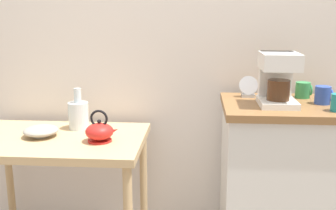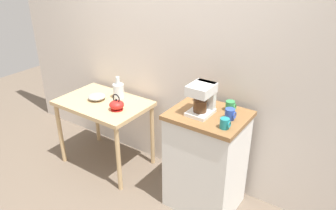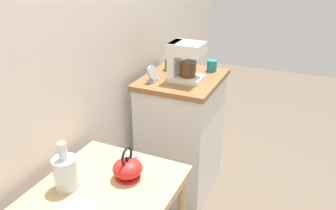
{
  "view_description": "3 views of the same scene",
  "coord_description": "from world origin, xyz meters",
  "px_view_note": "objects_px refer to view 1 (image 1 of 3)",
  "views": [
    {
      "loc": [
        0.19,
        -1.96,
        1.39
      ],
      "look_at": [
        0.04,
        -0.0,
        0.93
      ],
      "focal_mm": 42.92,
      "sensor_mm": 36.0,
      "label": 1
    },
    {
      "loc": [
        1.71,
        -2.1,
        2.17
      ],
      "look_at": [
        0.25,
        0.02,
        0.93
      ],
      "focal_mm": 35.05,
      "sensor_mm": 36.0,
      "label": 2
    },
    {
      "loc": [
        -1.42,
        -0.75,
        1.72
      ],
      "look_at": [
        0.25,
        -0.0,
        0.89
      ],
      "focal_mm": 35.4,
      "sensor_mm": 36.0,
      "label": 3
    }
  ],
  "objects_px": {
    "bowl_stoneware": "(41,131)",
    "coffee_maker": "(278,77)",
    "mug_blue": "(323,95)",
    "glass_carafe_vase": "(78,114)",
    "table_clock": "(248,88)",
    "teakettle": "(100,131)",
    "mug_tall_green": "(303,90)"
  },
  "relations": [
    {
      "from": "mug_blue",
      "to": "bowl_stoneware",
      "type": "bearing_deg",
      "value": -178.09
    },
    {
      "from": "glass_carafe_vase",
      "to": "table_clock",
      "type": "xyz_separation_m",
      "value": [
        0.94,
        0.03,
        0.16
      ]
    },
    {
      "from": "mug_tall_green",
      "to": "glass_carafe_vase",
      "type": "bearing_deg",
      "value": -178.66
    },
    {
      "from": "teakettle",
      "to": "table_clock",
      "type": "xyz_separation_m",
      "value": [
        0.77,
        0.25,
        0.19
      ]
    },
    {
      "from": "table_clock",
      "to": "coffee_maker",
      "type": "bearing_deg",
      "value": -55.72
    },
    {
      "from": "mug_blue",
      "to": "mug_tall_green",
      "type": "height_order",
      "value": "mug_blue"
    },
    {
      "from": "glass_carafe_vase",
      "to": "mug_tall_green",
      "type": "distance_m",
      "value": 1.24
    },
    {
      "from": "bowl_stoneware",
      "to": "table_clock",
      "type": "relative_size",
      "value": 1.6
    },
    {
      "from": "bowl_stoneware",
      "to": "mug_tall_green",
      "type": "bearing_deg",
      "value": 7.84
    },
    {
      "from": "mug_blue",
      "to": "glass_carafe_vase",
      "type": "bearing_deg",
      "value": 174.97
    },
    {
      "from": "mug_blue",
      "to": "table_clock",
      "type": "xyz_separation_m",
      "value": [
        -0.35,
        0.14,
        0.01
      ]
    },
    {
      "from": "bowl_stoneware",
      "to": "teakettle",
      "type": "relative_size",
      "value": 1.05
    },
    {
      "from": "glass_carafe_vase",
      "to": "teakettle",
      "type": "bearing_deg",
      "value": -51.35
    },
    {
      "from": "coffee_maker",
      "to": "bowl_stoneware",
      "type": "bearing_deg",
      "value": -179.22
    },
    {
      "from": "mug_blue",
      "to": "coffee_maker",
      "type": "bearing_deg",
      "value": -172.28
    },
    {
      "from": "coffee_maker",
      "to": "teakettle",
      "type": "bearing_deg",
      "value": -175.3
    },
    {
      "from": "bowl_stoneware",
      "to": "glass_carafe_vase",
      "type": "distance_m",
      "value": 0.23
    },
    {
      "from": "bowl_stoneware",
      "to": "mug_tall_green",
      "type": "distance_m",
      "value": 1.42
    },
    {
      "from": "bowl_stoneware",
      "to": "glass_carafe_vase",
      "type": "height_order",
      "value": "glass_carafe_vase"
    },
    {
      "from": "mug_blue",
      "to": "mug_tall_green",
      "type": "bearing_deg",
      "value": 113.68
    },
    {
      "from": "teakettle",
      "to": "glass_carafe_vase",
      "type": "bearing_deg",
      "value": 128.65
    },
    {
      "from": "bowl_stoneware",
      "to": "table_clock",
      "type": "height_order",
      "value": "table_clock"
    },
    {
      "from": "glass_carafe_vase",
      "to": "table_clock",
      "type": "height_order",
      "value": "table_clock"
    },
    {
      "from": "bowl_stoneware",
      "to": "mug_tall_green",
      "type": "height_order",
      "value": "mug_tall_green"
    },
    {
      "from": "glass_carafe_vase",
      "to": "mug_blue",
      "type": "bearing_deg",
      "value": -5.03
    },
    {
      "from": "teakettle",
      "to": "coffee_maker",
      "type": "xyz_separation_m",
      "value": [
        0.88,
        0.07,
        0.28
      ]
    },
    {
      "from": "bowl_stoneware",
      "to": "mug_tall_green",
      "type": "relative_size",
      "value": 2.16
    },
    {
      "from": "table_clock",
      "to": "mug_blue",
      "type": "bearing_deg",
      "value": -21.96
    },
    {
      "from": "bowl_stoneware",
      "to": "coffee_maker",
      "type": "distance_m",
      "value": 1.25
    },
    {
      "from": "mug_tall_green",
      "to": "mug_blue",
      "type": "bearing_deg",
      "value": -66.32
    },
    {
      "from": "teakettle",
      "to": "bowl_stoneware",
      "type": "bearing_deg",
      "value": 170.4
    },
    {
      "from": "table_clock",
      "to": "bowl_stoneware",
      "type": "bearing_deg",
      "value": -170.1
    }
  ]
}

